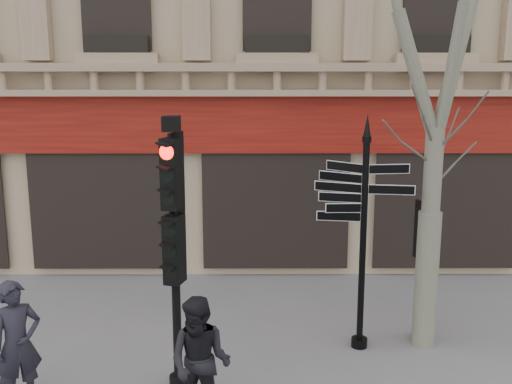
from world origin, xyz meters
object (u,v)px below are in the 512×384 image
Objects in this scene: pedestrian_a at (17,345)px; pedestrian_b at (200,363)px; fingerpost at (365,195)px; traffic_signal_main at (174,221)px; traffic_signal_secondary at (423,247)px.

pedestrian_b is (2.62, -0.49, -0.03)m from pedestrian_a.
traffic_signal_main is at bearing -138.60° from fingerpost.
pedestrian_a is (-6.29, -2.12, -0.78)m from traffic_signal_secondary.
pedestrian_b is at bearing -49.96° from traffic_signal_main.
traffic_signal_main is 1.67× the size of traffic_signal_secondary.
traffic_signal_main is at bearing 129.07° from pedestrian_b.
traffic_signal_main reaches higher than fingerpost.
pedestrian_a is at bearing -149.10° from traffic_signal_main.
fingerpost reaches higher than pedestrian_a.
traffic_signal_secondary is (1.12, 0.32, -1.01)m from fingerpost.
traffic_signal_main reaches higher than pedestrian_b.
traffic_signal_secondary is (4.12, 1.57, -0.87)m from traffic_signal_main.
traffic_signal_secondary is at bearing -18.74° from pedestrian_a.
pedestrian_a is at bearing -142.10° from fingerpost.
fingerpost is 2.25× the size of pedestrian_b.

